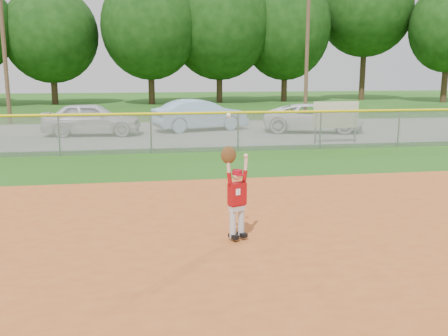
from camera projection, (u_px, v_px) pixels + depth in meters
The scene contains 11 objects.
ground at pixel (161, 242), 9.22m from camera, with size 120.00×120.00×0.00m, color #205012.
clay_infield at pixel (170, 321), 6.31m from camera, with size 24.00×16.00×0.04m, color #AA4E1E.
parking_strip at pixel (149, 133), 24.70m from camera, with size 44.00×10.00×0.03m, color gray.
car_white_a at pixel (92, 119), 23.69m from camera, with size 1.84×4.58×1.56m, color silver.
car_blue at pixel (200, 115), 25.61m from camera, with size 1.68×4.80×1.58m, color #8FB6D6.
car_white_b at pixel (313, 118), 25.02m from camera, with size 2.31×5.02×1.39m, color white.
sponsor_sign at pixel (336, 116), 21.10m from camera, with size 2.02×0.14×1.80m.
outfield_fence at pixel (151, 130), 18.72m from camera, with size 40.06×0.10×1.55m.
power_lines at pixel (163, 43), 29.76m from camera, with size 19.40×0.24×9.00m.
tree_line at pixel (154, 19), 44.59m from camera, with size 62.37×13.00×14.43m.
ballplayer at pixel (236, 192), 9.05m from camera, with size 0.55×0.34×2.30m.
Camera 1 is at (-0.25, -8.84, 3.15)m, focal length 40.00 mm.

